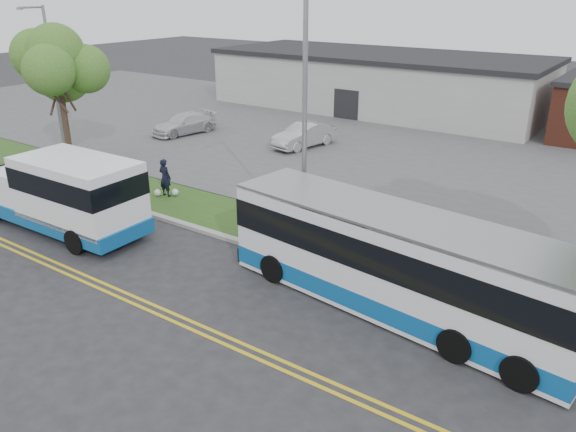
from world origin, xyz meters
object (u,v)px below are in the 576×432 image
Objects in this scene: tree_west at (58,71)px; streetlight_far at (51,73)px; transit_bus at (396,263)px; pedestrian at (165,178)px; parked_car_b at (184,124)px; parked_car_a at (304,135)px; streetlight_near at (304,104)px; shuttle_bus at (66,192)px.

streetlight_far reaches higher than tree_west.
pedestrian is (-12.68, 2.85, -0.56)m from transit_bus.
tree_west is 9.91m from parked_car_b.
transit_bus reaches higher than parked_car_a.
pedestrian is at bearing -1.26° from tree_west.
tree_west is 8.39m from pedestrian.
streetlight_far reaches higher than parked_car_a.
streetlight_near is 8.81m from pedestrian.
transit_bus is 2.61× the size of parked_car_a.
parked_car_a is at bearing 53.81° from tree_west.
transit_bus is at bearing 7.41° from shuttle_bus.
pedestrian is (-7.71, 0.31, -4.26)m from streetlight_near.
parked_car_b is at bearing 62.09° from streetlight_far.
tree_west is 1.55× the size of parked_car_b.
tree_west is 9.26m from shuttle_bus.
streetlight_far is at bearing 151.02° from tree_west.
streetlight_far reaches higher than pedestrian.
parked_car_a is (-7.24, 11.07, -4.43)m from streetlight_near.
tree_west reaches higher than shuttle_bus.
streetlight_far is 0.99× the size of shuttle_bus.
tree_west is 0.73× the size of streetlight_near.
shuttle_bus is at bearing -81.40° from parked_car_a.
streetlight_near is 6.69m from transit_bus.
tree_west is 20.51m from transit_bus.
transit_bus is (4.97, -2.54, -3.70)m from streetlight_near.
shuttle_bus is at bearing -33.23° from streetlight_far.
streetlight_far is 24.71m from transit_bus.
streetlight_near is 9.87m from shuttle_bus.
streetlight_near is at bearing -45.39° from parked_car_a.
shuttle_bus is 4.88m from pedestrian.
pedestrian is at bearing -37.96° from parked_car_b.
streetlight_far is at bearing 171.95° from streetlight_near.
shuttle_bus is at bearing -50.32° from parked_car_b.
streetlight_near reaches higher than parked_car_b.
streetlight_far is at bearing 145.54° from shuttle_bus.
tree_west is at bearing 178.19° from transit_bus.
streetlight_near is 19.20m from streetlight_far.
transit_bus is at bearing -27.05° from streetlight_near.
shuttle_bus is (6.99, -4.98, -3.48)m from tree_west.
tree_west reaches higher than pedestrian.
streetlight_far is 1.87× the size of parked_car_a.
streetlight_near reaches higher than tree_west.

